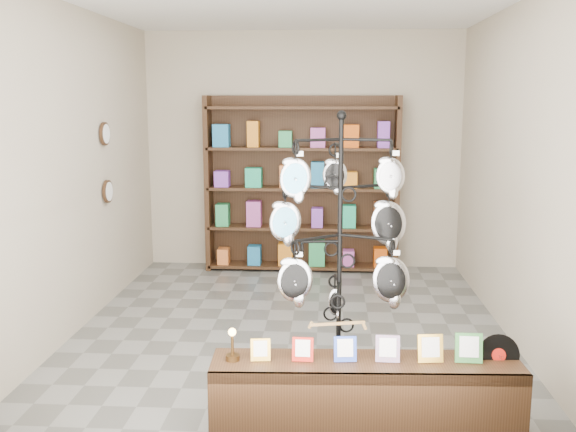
% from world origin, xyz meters
% --- Properties ---
extents(ground, '(5.00, 5.00, 0.00)m').
position_xyz_m(ground, '(0.00, 0.00, 0.00)').
color(ground, slate).
rests_on(ground, ground).
extents(room_envelope, '(5.00, 5.00, 5.00)m').
position_xyz_m(room_envelope, '(0.00, 0.00, 1.85)').
color(room_envelope, '#AEA38C').
rests_on(room_envelope, ground).
extents(display_tree, '(1.06, 0.97, 2.07)m').
position_xyz_m(display_tree, '(0.43, -1.25, 1.20)').
color(display_tree, black).
rests_on(display_tree, ground).
extents(front_shelf, '(2.01, 0.50, 0.70)m').
position_xyz_m(front_shelf, '(0.60, -1.80, 0.25)').
color(front_shelf, black).
rests_on(front_shelf, ground).
extents(back_shelving, '(2.42, 0.36, 2.20)m').
position_xyz_m(back_shelving, '(0.00, 2.30, 1.03)').
color(back_shelving, black).
rests_on(back_shelving, ground).
extents(wall_clocks, '(0.03, 0.24, 0.84)m').
position_xyz_m(wall_clocks, '(-1.97, 0.80, 1.50)').
color(wall_clocks, black).
rests_on(wall_clocks, ground).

